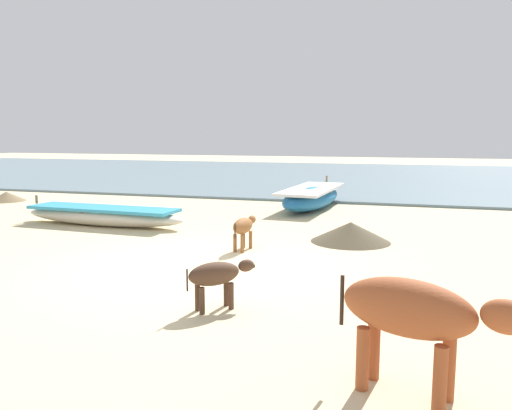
% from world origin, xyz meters
% --- Properties ---
extents(ground, '(80.00, 80.00, 0.00)m').
position_xyz_m(ground, '(0.00, 0.00, 0.00)').
color(ground, beige).
extents(sea_water, '(60.00, 20.00, 0.08)m').
position_xyz_m(sea_water, '(0.00, 17.99, 0.04)').
color(sea_water, slate).
rests_on(sea_water, ground).
extents(fishing_boat_0, '(1.47, 4.05, 0.78)m').
position_xyz_m(fishing_boat_0, '(0.57, 6.91, 0.31)').
color(fishing_boat_0, '#1E669E').
rests_on(fishing_boat_0, ground).
extents(fishing_boat_1, '(4.11, 1.04, 0.62)m').
position_xyz_m(fishing_boat_1, '(-3.48, 2.83, 0.23)').
color(fishing_boat_1, beige).
rests_on(fishing_boat_1, ground).
extents(calf_near_brown, '(0.32, 0.90, 0.58)m').
position_xyz_m(calf_near_brown, '(0.36, 1.41, 0.42)').
color(calf_near_brown, brown).
rests_on(calf_near_brown, ground).
extents(calf_far_dark, '(0.73, 0.74, 0.58)m').
position_xyz_m(calf_far_dark, '(1.03, -1.64, 0.41)').
color(calf_far_dark, '#4C3323').
rests_on(calf_far_dark, ground).
extents(cow_second_adult_rust, '(1.43, 0.75, 0.95)m').
position_xyz_m(cow_second_adult_rust, '(3.22, -3.08, 0.68)').
color(cow_second_adult_rust, '#9E4C28').
rests_on(cow_second_adult_rust, ground).
extents(debris_pile_0, '(1.35, 1.35, 0.30)m').
position_xyz_m(debris_pile_0, '(-8.79, 5.63, 0.15)').
color(debris_pile_0, '#7A6647').
rests_on(debris_pile_0, ground).
extents(debris_pile_1, '(2.14, 2.14, 0.39)m').
position_xyz_m(debris_pile_1, '(2.13, 2.66, 0.19)').
color(debris_pile_1, brown).
rests_on(debris_pile_1, ground).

